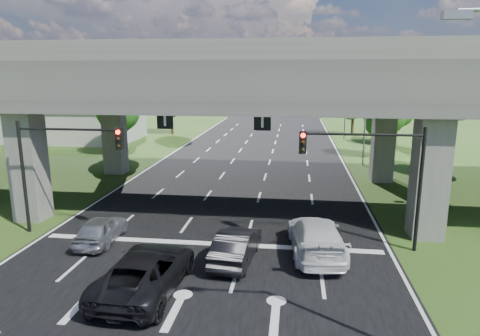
% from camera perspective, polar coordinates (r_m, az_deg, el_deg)
% --- Properties ---
extents(ground, '(160.00, 160.00, 0.00)m').
position_cam_1_polar(ground, '(18.71, -6.33, -14.15)').
color(ground, '#294A17').
rests_on(ground, ground).
extents(road, '(18.00, 120.00, 0.03)m').
position_cam_1_polar(road, '(27.83, -1.50, -4.96)').
color(road, black).
rests_on(road, ground).
extents(overpass, '(80.00, 15.00, 10.00)m').
position_cam_1_polar(overpass, '(28.52, -0.97, 11.61)').
color(overpass, '#343230').
rests_on(overpass, ground).
extents(warehouse, '(20.00, 10.00, 4.00)m').
position_cam_1_polar(warehouse, '(59.75, -23.09, 5.40)').
color(warehouse, '#9E9E99').
rests_on(warehouse, ground).
extents(signal_right, '(5.76, 0.54, 6.00)m').
position_cam_1_polar(signal_right, '(20.93, 17.41, 0.40)').
color(signal_right, black).
rests_on(signal_right, ground).
extents(signal_left, '(5.76, 0.54, 6.00)m').
position_cam_1_polar(signal_left, '(23.80, -22.90, 1.39)').
color(signal_left, black).
rests_on(signal_left, ground).
extents(streetlight_far, '(3.38, 0.25, 10.00)m').
position_cam_1_polar(streetlight_far, '(40.75, 15.95, 8.49)').
color(streetlight_far, gray).
rests_on(streetlight_far, ground).
extents(streetlight_beyond, '(3.38, 0.25, 10.00)m').
position_cam_1_polar(streetlight_beyond, '(56.60, 13.59, 9.62)').
color(streetlight_beyond, gray).
rests_on(streetlight_beyond, ground).
extents(tree_left_near, '(4.50, 4.50, 7.80)m').
position_cam_1_polar(tree_left_near, '(46.06, -15.93, 7.62)').
color(tree_left_near, black).
rests_on(tree_left_near, ground).
extents(tree_left_mid, '(3.91, 3.90, 6.76)m').
position_cam_1_polar(tree_left_mid, '(54.62, -15.52, 7.66)').
color(tree_left_mid, black).
rests_on(tree_left_mid, ground).
extents(tree_left_far, '(4.80, 4.80, 8.32)m').
position_cam_1_polar(tree_left_far, '(60.76, -9.12, 9.32)').
color(tree_left_far, black).
rests_on(tree_left_far, ground).
extents(tree_right_near, '(4.20, 4.20, 7.28)m').
position_cam_1_polar(tree_right_near, '(45.29, 18.82, 6.95)').
color(tree_right_near, black).
rests_on(tree_right_near, ground).
extents(tree_right_mid, '(3.91, 3.90, 6.76)m').
position_cam_1_polar(tree_right_mid, '(53.74, 20.30, 7.27)').
color(tree_right_mid, black).
rests_on(tree_right_mid, ground).
extents(tree_right_far, '(4.50, 4.50, 7.80)m').
position_cam_1_polar(tree_right_far, '(60.85, 14.98, 8.75)').
color(tree_right_far, black).
rests_on(tree_right_far, ground).
extents(car_silver, '(1.73, 4.02, 1.35)m').
position_cam_1_polar(car_silver, '(22.77, -18.00, -7.80)').
color(car_silver, '#B6B8BF').
rests_on(car_silver, road).
extents(car_dark, '(1.96, 4.55, 1.46)m').
position_cam_1_polar(car_dark, '(19.60, -0.53, -10.34)').
color(car_dark, black).
rests_on(car_dark, road).
extents(car_white, '(2.87, 6.00, 1.69)m').
position_cam_1_polar(car_white, '(20.67, 10.11, -8.96)').
color(car_white, silver).
rests_on(car_white, road).
extents(car_trailing, '(2.95, 5.97, 1.63)m').
position_cam_1_polar(car_trailing, '(17.49, -12.44, -13.29)').
color(car_trailing, black).
rests_on(car_trailing, road).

